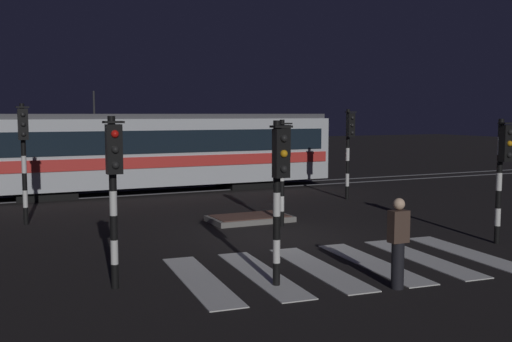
{
  "coord_description": "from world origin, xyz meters",
  "views": [
    {
      "loc": [
        -7.13,
        -14.1,
        3.26
      ],
      "look_at": [
        1.16,
        3.47,
        1.4
      ],
      "focal_mm": 42.12,
      "sensor_mm": 36.0,
      "label": 1
    }
  ],
  "objects_px": {
    "traffic_light_corner_near_left": "(114,176)",
    "traffic_light_corner_far_right": "(349,140)",
    "traffic_light_corner_near_right": "(503,162)",
    "tram": "(152,150)",
    "traffic_light_kerb_mid_left": "(279,178)",
    "traffic_light_corner_far_left": "(24,145)",
    "traffic_light_median_centre": "(283,157)",
    "pedestrian_waiting_at_kerb": "(398,243)"
  },
  "relations": [
    {
      "from": "traffic_light_corner_near_left",
      "to": "traffic_light_corner_far_right",
      "type": "height_order",
      "value": "traffic_light_corner_far_right"
    },
    {
      "from": "traffic_light_corner_near_left",
      "to": "traffic_light_corner_far_right",
      "type": "bearing_deg",
      "value": 37.28
    },
    {
      "from": "traffic_light_corner_near_right",
      "to": "traffic_light_corner_far_right",
      "type": "height_order",
      "value": "traffic_light_corner_far_right"
    },
    {
      "from": "traffic_light_corner_far_right",
      "to": "tram",
      "type": "distance_m",
      "value": 8.12
    },
    {
      "from": "traffic_light_corner_near_left",
      "to": "traffic_light_corner_far_right",
      "type": "relative_size",
      "value": 0.94
    },
    {
      "from": "traffic_light_corner_far_right",
      "to": "traffic_light_kerb_mid_left",
      "type": "relative_size",
      "value": 1.09
    },
    {
      "from": "traffic_light_corner_far_right",
      "to": "traffic_light_corner_near_right",
      "type": "bearing_deg",
      "value": -97.15
    },
    {
      "from": "traffic_light_corner_far_left",
      "to": "traffic_light_median_centre",
      "type": "relative_size",
      "value": 1.15
    },
    {
      "from": "traffic_light_corner_far_left",
      "to": "traffic_light_corner_far_right",
      "type": "distance_m",
      "value": 11.57
    },
    {
      "from": "traffic_light_corner_near_left",
      "to": "traffic_light_corner_far_right",
      "type": "distance_m",
      "value": 13.3
    },
    {
      "from": "traffic_light_median_centre",
      "to": "pedestrian_waiting_at_kerb",
      "type": "relative_size",
      "value": 1.81
    },
    {
      "from": "traffic_light_corner_near_left",
      "to": "pedestrian_waiting_at_kerb",
      "type": "xyz_separation_m",
      "value": [
        4.77,
        -2.19,
        -1.25
      ]
    },
    {
      "from": "tram",
      "to": "traffic_light_corner_near_right",
      "type": "bearing_deg",
      "value": -69.16
    },
    {
      "from": "traffic_light_median_centre",
      "to": "traffic_light_kerb_mid_left",
      "type": "relative_size",
      "value": 0.99
    },
    {
      "from": "traffic_light_corner_near_right",
      "to": "traffic_light_median_centre",
      "type": "height_order",
      "value": "traffic_light_corner_near_right"
    },
    {
      "from": "traffic_light_corner_near_left",
      "to": "pedestrian_waiting_at_kerb",
      "type": "distance_m",
      "value": 5.39
    },
    {
      "from": "traffic_light_median_centre",
      "to": "tram",
      "type": "xyz_separation_m",
      "value": [
        -1.31,
        9.14,
        -0.29
      ]
    },
    {
      "from": "traffic_light_corner_near_left",
      "to": "traffic_light_corner_far_left",
      "type": "bearing_deg",
      "value": 97.3
    },
    {
      "from": "traffic_light_corner_far_left",
      "to": "traffic_light_corner_near_right",
      "type": "xyz_separation_m",
      "value": [
        10.53,
        -7.85,
        -0.28
      ]
    },
    {
      "from": "traffic_light_corner_near_right",
      "to": "traffic_light_corner_far_right",
      "type": "relative_size",
      "value": 0.91
    },
    {
      "from": "traffic_light_corner_far_left",
      "to": "tram",
      "type": "relative_size",
      "value": 0.23
    },
    {
      "from": "traffic_light_corner_near_right",
      "to": "pedestrian_waiting_at_kerb",
      "type": "distance_m",
      "value": 5.31
    },
    {
      "from": "traffic_light_median_centre",
      "to": "traffic_light_kerb_mid_left",
      "type": "xyz_separation_m",
      "value": [
        -2.91,
        -5.33,
        0.03
      ]
    },
    {
      "from": "tram",
      "to": "traffic_light_kerb_mid_left",
      "type": "bearing_deg",
      "value": -96.34
    },
    {
      "from": "tram",
      "to": "traffic_light_corner_near_left",
      "type": "bearing_deg",
      "value": -108.34
    },
    {
      "from": "traffic_light_kerb_mid_left",
      "to": "traffic_light_corner_near_left",
      "type": "bearing_deg",
      "value": 157.52
    },
    {
      "from": "traffic_light_corner_far_left",
      "to": "tram",
      "type": "xyz_separation_m",
      "value": [
        5.39,
        5.65,
        -0.6
      ]
    },
    {
      "from": "traffic_light_corner_far_left",
      "to": "traffic_light_median_centre",
      "type": "bearing_deg",
      "value": -27.49
    },
    {
      "from": "traffic_light_kerb_mid_left",
      "to": "pedestrian_waiting_at_kerb",
      "type": "bearing_deg",
      "value": -27.6
    },
    {
      "from": "traffic_light_median_centre",
      "to": "tram",
      "type": "relative_size",
      "value": 0.2
    },
    {
      "from": "traffic_light_corner_near_left",
      "to": "pedestrian_waiting_at_kerb",
      "type": "bearing_deg",
      "value": -24.64
    },
    {
      "from": "traffic_light_corner_far_left",
      "to": "traffic_light_corner_near_right",
      "type": "distance_m",
      "value": 13.14
    },
    {
      "from": "traffic_light_corner_near_right",
      "to": "pedestrian_waiting_at_kerb",
      "type": "relative_size",
      "value": 1.83
    },
    {
      "from": "traffic_light_corner_near_right",
      "to": "tram",
      "type": "bearing_deg",
      "value": 110.84
    },
    {
      "from": "traffic_light_kerb_mid_left",
      "to": "pedestrian_waiting_at_kerb",
      "type": "height_order",
      "value": "traffic_light_kerb_mid_left"
    },
    {
      "from": "traffic_light_kerb_mid_left",
      "to": "pedestrian_waiting_at_kerb",
      "type": "relative_size",
      "value": 1.83
    },
    {
      "from": "traffic_light_corner_near_left",
      "to": "pedestrian_waiting_at_kerb",
      "type": "relative_size",
      "value": 1.88
    },
    {
      "from": "tram",
      "to": "pedestrian_waiting_at_kerb",
      "type": "height_order",
      "value": "tram"
    },
    {
      "from": "traffic_light_corner_far_left",
      "to": "traffic_light_corner_far_right",
      "type": "height_order",
      "value": "traffic_light_corner_far_left"
    },
    {
      "from": "traffic_light_corner_far_right",
      "to": "tram",
      "type": "height_order",
      "value": "tram"
    },
    {
      "from": "pedestrian_waiting_at_kerb",
      "to": "traffic_light_corner_near_right",
      "type": "bearing_deg",
      "value": 22.61
    },
    {
      "from": "pedestrian_waiting_at_kerb",
      "to": "tram",
      "type": "bearing_deg",
      "value": 91.33
    }
  ]
}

